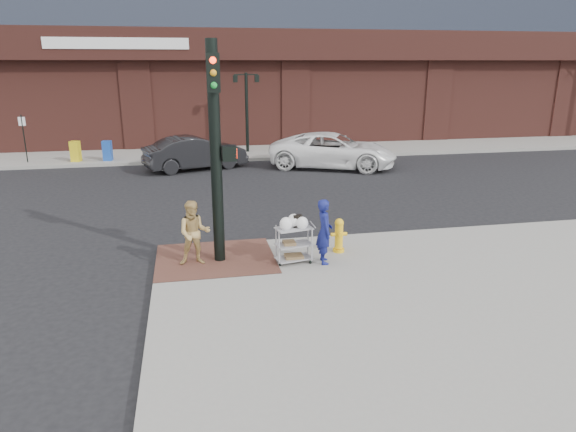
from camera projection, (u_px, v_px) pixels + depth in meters
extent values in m
plane|color=black|center=(245.00, 277.00, 11.60)|extent=(220.00, 220.00, 0.00)
cube|color=gray|center=(347.00, 118.00, 43.95)|extent=(65.00, 36.00, 0.15)
cube|color=#522C26|center=(216.00, 258.00, 12.28)|extent=(2.80, 2.40, 0.01)
cylinder|color=black|center=(247.00, 113.00, 26.37)|extent=(0.16, 0.16, 4.00)
cube|color=black|center=(246.00, 75.00, 25.83)|extent=(1.20, 0.06, 0.06)
cube|color=black|center=(235.00, 79.00, 25.78)|extent=(0.22, 0.22, 0.35)
cube|color=black|center=(257.00, 79.00, 25.99)|extent=(0.22, 0.22, 0.35)
cylinder|color=black|center=(24.00, 139.00, 23.74)|extent=(0.05, 0.05, 2.20)
cylinder|color=black|center=(216.00, 156.00, 11.49)|extent=(0.26, 0.26, 5.00)
cube|color=black|center=(229.00, 153.00, 11.53)|extent=(0.32, 0.28, 0.34)
cube|color=#FF260C|center=(236.00, 153.00, 11.56)|extent=(0.02, 0.18, 0.22)
cube|color=black|center=(213.00, 73.00, 10.71)|extent=(0.28, 0.18, 0.80)
imported|color=navy|center=(324.00, 231.00, 11.84)|extent=(0.41, 0.58, 1.53)
imported|color=tan|center=(194.00, 233.00, 11.74)|extent=(0.75, 0.60, 1.52)
imported|color=black|center=(195.00, 153.00, 23.03)|extent=(4.81, 2.91, 1.50)
imported|color=white|center=(333.00, 150.00, 23.38)|extent=(6.28, 4.65, 1.59)
cube|color=#959499|center=(294.00, 228.00, 11.83)|extent=(0.90, 0.62, 0.03)
cube|color=#959499|center=(294.00, 244.00, 11.94)|extent=(0.90, 0.62, 0.03)
cube|color=#959499|center=(294.00, 258.00, 12.04)|extent=(0.90, 0.62, 0.03)
cube|color=black|center=(297.00, 221.00, 11.85)|extent=(0.20, 0.13, 0.29)
cube|color=brown|center=(289.00, 243.00, 11.91)|extent=(0.28, 0.31, 0.07)
cube|color=brown|center=(294.00, 256.00, 12.03)|extent=(0.42, 0.33, 0.06)
cylinder|color=yellow|center=(338.00, 250.00, 12.73)|extent=(0.28, 0.28, 0.08)
cylinder|color=yellow|center=(339.00, 236.00, 12.63)|extent=(0.20, 0.20, 0.62)
sphere|color=yellow|center=(339.00, 223.00, 12.53)|extent=(0.22, 0.22, 0.22)
cylinder|color=yellow|center=(339.00, 234.00, 12.61)|extent=(0.40, 0.09, 0.09)
cube|color=gold|center=(75.00, 151.00, 24.14)|extent=(0.48, 0.45, 0.96)
cube|color=#1946A8|center=(107.00, 151.00, 24.36)|extent=(0.44, 0.41, 0.94)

